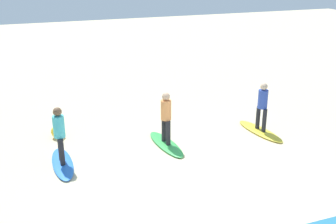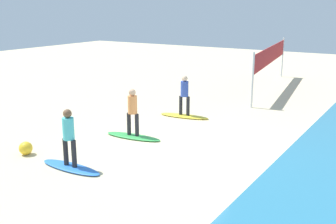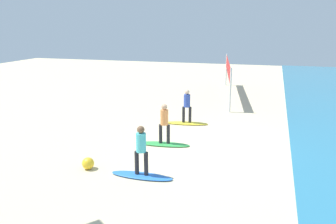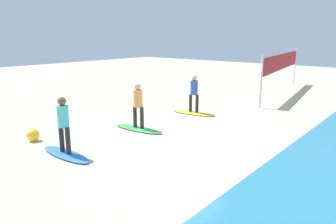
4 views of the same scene
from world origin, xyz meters
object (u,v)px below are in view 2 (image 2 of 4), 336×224
Objects in this scene: surfer_green at (133,109)px; surfboard_blue at (71,167)px; surfboard_yellow at (184,116)px; surfboard_green at (133,136)px; volleyball_net at (271,57)px; beach_ball at (26,148)px; surfer_yellow at (184,92)px; surfer_blue at (69,134)px.

surfer_green is 0.78× the size of surfboard_blue.
surfboard_yellow is at bearing 177.66° from surfer_green.
surfboard_green is at bearing 82.87° from surfer_green.
beach_ball is at bearing -11.99° from volleyball_net.
surfboard_blue is at bearing -3.95° from volleyball_net.
beach_ball is (3.11, -1.78, 0.16)m from surfboard_green.
surfer_blue is at bearing 0.59° from surfer_yellow.
surfer_green is (3.32, -0.14, 0.99)m from surfboard_yellow.
surfboard_green is at bearing -176.37° from surfer_blue.
volleyball_net is at bearing 78.23° from surfboard_green.
volleyball_net is (-7.47, 1.03, 1.74)m from surfboard_yellow.
surfer_blue is (3.19, 0.20, 0.00)m from surfer_green.
surfboard_yellow and surfboard_green have the same top height.
surfer_blue is at bearing -89.78° from surfboard_blue.
surfboard_green is 3.59m from beach_ball.
surfboard_blue is 0.99m from surfer_blue.
surfboard_green and surfboard_blue have the same top height.
surfer_yellow and surfer_blue have the same top height.
surfer_blue is (0.00, 0.00, 0.99)m from surfboard_blue.
beach_ball reaches higher than surfboard_blue.
surfer_green is 3.68m from beach_ball.
surfer_yellow reaches higher than surfboard_blue.
surfer_green is 1.00× the size of surfer_blue.
surfer_yellow is 3.32m from surfer_green.
surfboard_blue is 0.23× the size of volleyball_net.
surfboard_green is 0.23× the size of volleyball_net.
surfboard_yellow is 0.99m from surfer_yellow.
surfboard_green is at bearing 93.85° from surfboard_blue.
surfer_green is (3.32, -0.14, 0.00)m from surfer_yellow.
surfer_green reaches higher than surfboard_green.
volleyball_net is (-7.47, 1.03, 0.75)m from surfer_yellow.
surfer_green is at bearing 167.29° from surfboard_green.
surfer_green reaches higher than beach_ball.
surfer_yellow is 1.00× the size of surfer_green.
surfboard_yellow is at bearing -7.88° from volleyball_net.
surfer_green is 10.87m from volleyball_net.
surfer_yellow is 7.57m from volleyball_net.
surfer_blue is at bearing 3.63° from surfer_green.
surfer_blue is 0.18× the size of volleyball_net.
surfboard_blue is 1.28× the size of surfer_blue.
surfer_blue is (6.51, 0.07, 0.00)m from surfer_yellow.
beach_ball is (6.42, -1.92, -0.83)m from surfer_yellow.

